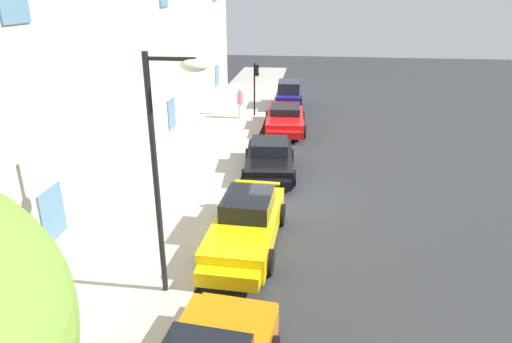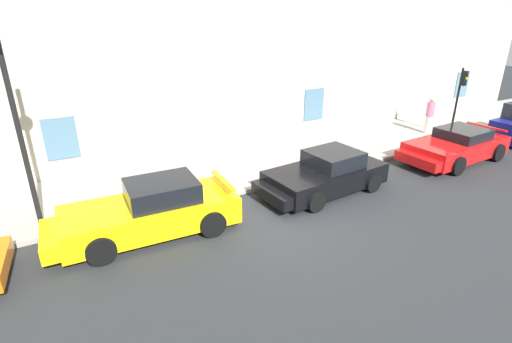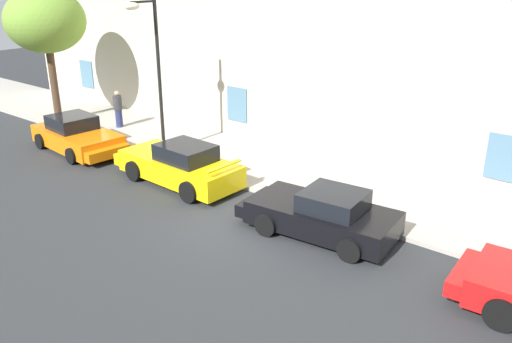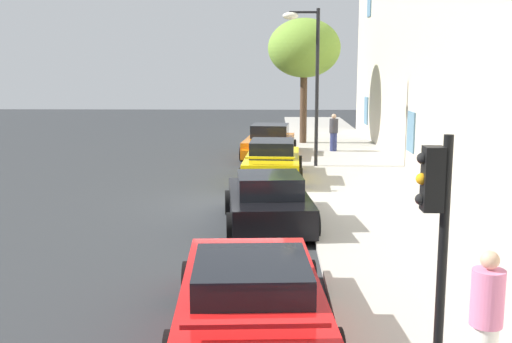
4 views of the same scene
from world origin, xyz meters
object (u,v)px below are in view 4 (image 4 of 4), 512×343
sportscar_tail_end (251,295)px  pedestrian_strolling (334,132)px  sportscar_red_lead (269,144)px  sportscar_white_middle (268,201)px  sportscar_yellow_flank (273,163)px  street_lamp (307,59)px  tree_near_kerb (304,49)px  traffic_light (436,233)px  pedestrian_admiring (486,323)px

sportscar_tail_end → pedestrian_strolling: size_ratio=2.91×
sportscar_red_lead → sportscar_white_middle: 11.69m
sportscar_tail_end → sportscar_white_middle: bearing=178.1°
sportscar_red_lead → sportscar_yellow_flank: size_ratio=0.94×
street_lamp → pedestrian_strolling: 5.64m
tree_near_kerb → pedestrian_strolling: bearing=21.9°
tree_near_kerb → pedestrian_strolling: size_ratio=3.64×
sportscar_white_middle → traffic_light: (9.25, 1.77, 1.74)m
sportscar_red_lead → tree_near_kerb: bearing=158.2°
sportscar_tail_end → street_lamp: size_ratio=0.83×
traffic_light → sportscar_yellow_flank: bearing=-173.9°
pedestrian_admiring → pedestrian_strolling: 21.41m
sportscar_yellow_flank → pedestrian_admiring: size_ratio=2.90×
sportscar_red_lead → traffic_light: bearing=4.9°
sportscar_tail_end → pedestrian_admiring: 3.46m
sportscar_red_lead → street_lamp: 5.02m
street_lamp → pedestrian_admiring: (17.08, 1.19, -3.23)m
traffic_light → pedestrian_strolling: 22.23m
sportscar_red_lead → traffic_light: traffic_light is taller
sportscar_tail_end → pedestrian_strolling: 19.72m
sportscar_yellow_flank → pedestrian_admiring: bearing=9.7°
sportscar_tail_end → sportscar_red_lead: bearing=179.4°
sportscar_yellow_flank → tree_near_kerb: bearing=171.1°
street_lamp → sportscar_white_middle: bearing=-9.4°
sportscar_white_middle → street_lamp: size_ratio=0.78×
street_lamp → pedestrian_strolling: (-4.33, 1.52, -3.27)m
sportscar_white_middle → tree_near_kerb: tree_near_kerb is taller
sportscar_red_lead → pedestrian_strolling: pedestrian_strolling is taller
pedestrian_admiring → pedestrian_strolling: size_ratio=1.04×
sportscar_red_lead → sportscar_yellow_flank: sportscar_yellow_flank is taller
tree_near_kerb → sportscar_red_lead: bearing=-21.8°
sportscar_yellow_flank → sportscar_tail_end: sportscar_yellow_flank is taller
tree_near_kerb → sportscar_tail_end: bearing=-4.9°
traffic_light → street_lamp: 17.94m
sportscar_tail_end → tree_near_kerb: size_ratio=0.80×
traffic_light → sportscar_red_lead: bearing=-175.1°
sportscar_yellow_flank → pedestrian_strolling: 7.48m
traffic_light → pedestrian_admiring: size_ratio=1.80×
sportscar_red_lead → sportscar_yellow_flank: 5.70m
sportscar_red_lead → pedestrian_strolling: 3.24m
tree_near_kerb → pedestrian_strolling: 5.12m
tree_near_kerb → street_lamp: 7.47m
traffic_light → sportscar_tail_end: bearing=-143.6°
tree_near_kerb → traffic_light: size_ratio=1.94×
sportscar_red_lead → pedestrian_strolling: size_ratio=2.83×
sportscar_tail_end → traffic_light: bearing=36.4°
sportscar_tail_end → pedestrian_admiring: pedestrian_admiring is taller
street_lamp → sportscar_red_lead: bearing=-155.0°
sportscar_tail_end → street_lamp: 15.65m
tree_near_kerb → pedestrian_strolling: (3.11, 1.25, -3.87)m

